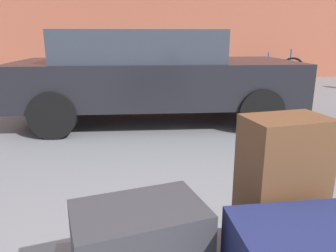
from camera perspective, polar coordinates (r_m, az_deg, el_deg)
The scene contains 6 objects.
duffel_bag_charcoal_front_left at distance 1.45m, azimuth -5.01°, elevation -19.73°, with size 0.54×0.35×0.33m, color #2D2D33.
suitcase_brown_front_right at distance 1.67m, azimuth 19.35°, elevation -9.29°, with size 0.38×0.25×0.64m, color #51331E.
parked_car at distance 5.19m, azimuth -2.84°, elevation 9.21°, with size 4.43×2.19×1.42m.
bicycle_leaning at distance 10.40m, azimuth 18.20°, elevation 9.53°, with size 1.72×0.51×0.96m.
bollard_kerb_near at distance 8.07m, azimuth 15.26°, elevation 7.93°, with size 0.23×0.23×0.67m, color #72665B.
bollard_kerb_mid at distance 8.69m, azimuth 23.24°, elevation 7.73°, with size 0.23×0.23×0.67m, color #72665B.
Camera 1 is at (-0.37, -1.09, 1.34)m, focal length 34.64 mm.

